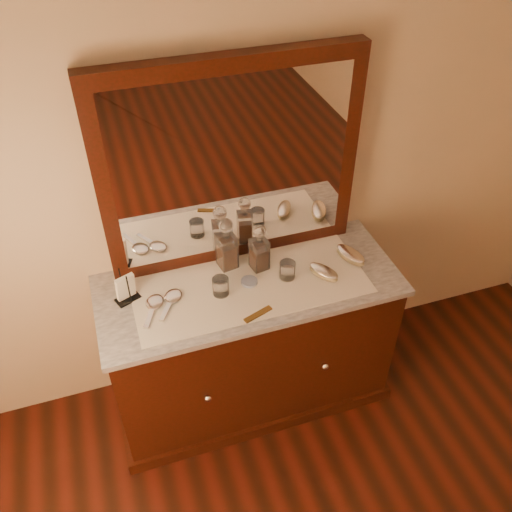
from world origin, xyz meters
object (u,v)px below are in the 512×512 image
object	(u,v)px
pin_dish	(249,282)
brush_near	(324,272)
comb	(258,314)
brush_far	(350,255)
dresser_cabinet	(250,344)
napkin_rack	(126,289)
hand_mirror_outer	(154,305)
hand_mirror_inner	(172,299)
decanter_left	(227,248)
mirror_frame	(232,166)
decanter_right	(259,252)

from	to	relation	value
pin_dish	brush_near	distance (m)	0.36
comb	brush_far	bearing A→B (deg)	2.31
dresser_cabinet	napkin_rack	bearing A→B (deg)	172.48
dresser_cabinet	hand_mirror_outer	xyz separation A→B (m)	(-0.46, -0.01, 0.45)
napkin_rack	hand_mirror_outer	xyz separation A→B (m)	(0.10, -0.09, -0.05)
hand_mirror_inner	napkin_rack	bearing A→B (deg)	158.83
comb	napkin_rack	distance (m)	0.61
pin_dish	hand_mirror_inner	bearing A→B (deg)	179.89
napkin_rack	decanter_left	distance (m)	0.51
pin_dish	napkin_rack	size ratio (longest dim) A/B	0.48
mirror_frame	brush_near	bearing A→B (deg)	-41.23
mirror_frame	decanter_right	size ratio (longest dim) A/B	4.71
dresser_cabinet	decanter_right	size ratio (longest dim) A/B	5.49
dresser_cabinet	decanter_left	world-z (taller)	decanter_left
decanter_right	brush_near	size ratio (longest dim) A/B	1.48
napkin_rack	decanter_left	world-z (taller)	decanter_left
dresser_cabinet	brush_near	bearing A→B (deg)	-10.31
napkin_rack	comb	bearing A→B (deg)	-28.11
decanter_left	hand_mirror_outer	distance (m)	0.44
mirror_frame	decanter_right	xyz separation A→B (m)	(0.08, -0.15, -0.40)
brush_near	hand_mirror_inner	world-z (taller)	brush_near
dresser_cabinet	comb	size ratio (longest dim) A/B	9.82
napkin_rack	pin_dish	bearing A→B (deg)	-7.55
comb	decanter_right	distance (m)	0.33
mirror_frame	brush_near	world-z (taller)	mirror_frame
brush_far	pin_dish	bearing A→B (deg)	-179.14
brush_far	decanter_right	bearing A→B (deg)	169.56
pin_dish	brush_far	size ratio (longest dim) A/B	0.41
dresser_cabinet	hand_mirror_inner	size ratio (longest dim) A/B	6.92
dresser_cabinet	decanter_left	distance (m)	0.58
pin_dish	hand_mirror_outer	world-z (taller)	hand_mirror_outer
pin_dish	brush_far	world-z (taller)	brush_far
dresser_cabinet	mirror_frame	distance (m)	0.97
brush_far	napkin_rack	bearing A→B (deg)	176.51
mirror_frame	brush_near	distance (m)	0.67
mirror_frame	brush_near	size ratio (longest dim) A/B	6.95
brush_far	dresser_cabinet	bearing A→B (deg)	-179.17
mirror_frame	decanter_left	xyz separation A→B (m)	(-0.06, -0.09, -0.39)
comb	napkin_rack	bearing A→B (deg)	132.74
decanter_left	decanter_right	world-z (taller)	decanter_left
dresser_cabinet	hand_mirror_inner	xyz separation A→B (m)	(-0.37, 0.00, 0.45)
decanter_left	hand_mirror_inner	distance (m)	0.36
decanter_right	decanter_left	bearing A→B (deg)	156.61
comb	hand_mirror_inner	world-z (taller)	hand_mirror_inner
dresser_cabinet	hand_mirror_inner	bearing A→B (deg)	179.93
brush_near	comb	bearing A→B (deg)	-158.90
hand_mirror_inner	decanter_right	bearing A→B (deg)	11.29
mirror_frame	brush_far	distance (m)	0.75
napkin_rack	mirror_frame	bearing A→B (deg)	16.95
napkin_rack	brush_near	distance (m)	0.93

